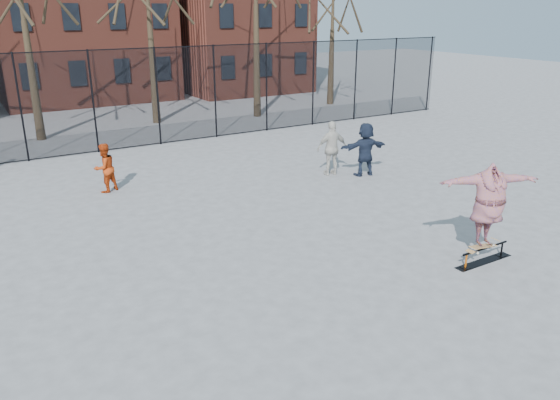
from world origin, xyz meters
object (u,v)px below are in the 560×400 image
skate_rail (484,256)px  bystander_navy (365,149)px  bystander_red (105,168)px  bystander_white (332,148)px  skateboard (483,246)px  skater (489,205)px

skate_rail → bystander_navy: (2.06, 6.75, 0.78)m
bystander_red → bystander_white: bystander_white is taller
bystander_red → skateboard: bearing=97.3°
skateboard → bystander_white: bearing=80.7°
skate_rail → bystander_navy: size_ratio=0.89×
bystander_navy → bystander_white: bearing=-23.3°
skate_rail → bystander_red: (-6.02, 9.57, 0.63)m
skater → bystander_red: 11.28m
bystander_red → bystander_white: 7.47m
skate_rail → bystander_white: size_ratio=0.87×
bystander_white → skate_rail: bearing=93.5°
skateboard → bystander_navy: 7.10m
skater → bystander_navy: 7.10m
skate_rail → skater: bearing=180.0°
skateboard → skater: size_ratio=0.35×
skate_rail → bystander_red: 11.32m
bystander_white → skateboard: bearing=92.8°
bystander_red → skate_rail: bearing=97.6°
skateboard → bystander_white: size_ratio=0.44×
skateboard → bystander_red: (-5.93, 9.57, 0.36)m
skate_rail → bystander_white: (1.12, 7.37, 0.80)m
skater → skate_rail: bearing=21.2°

